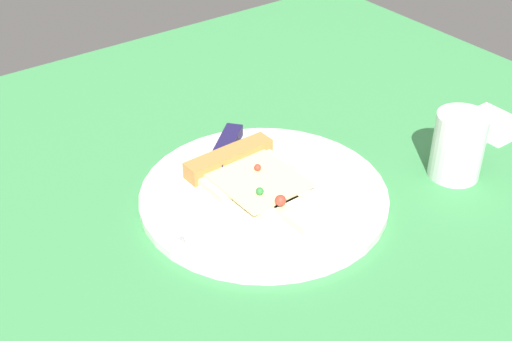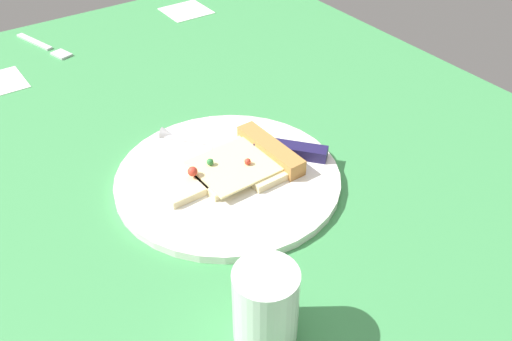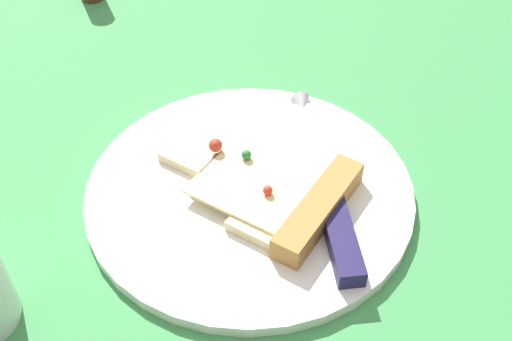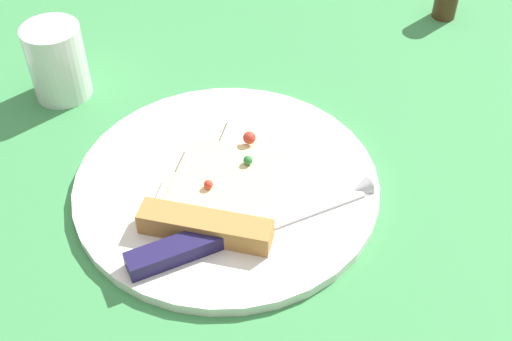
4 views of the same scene
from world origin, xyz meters
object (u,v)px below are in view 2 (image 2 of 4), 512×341
at_px(pizza_slice, 244,163).
at_px(knife, 258,146).
at_px(plate, 228,179).
at_px(fork, 45,46).
at_px(drinking_glass, 266,305).

bearing_deg(pizza_slice, knife, -61.06).
relative_size(plate, pizza_slice, 1.68).
bearing_deg(knife, fork, 63.93).
height_order(pizza_slice, knife, pizza_slice).
xyz_separation_m(knife, drinking_glass, (0.25, -0.17, 0.03)).
height_order(drinking_glass, fork, drinking_glass).
height_order(plate, pizza_slice, pizza_slice).
distance_m(plate, knife, 0.07).
relative_size(plate, drinking_glass, 3.46).
bearing_deg(drinking_glass, plate, 156.14).
height_order(knife, drinking_glass, drinking_glass).
distance_m(knife, fork, 0.53).
xyz_separation_m(plate, fork, (-0.54, -0.06, -0.00)).
bearing_deg(plate, pizza_slice, 91.88).
distance_m(plate, pizza_slice, 0.03).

